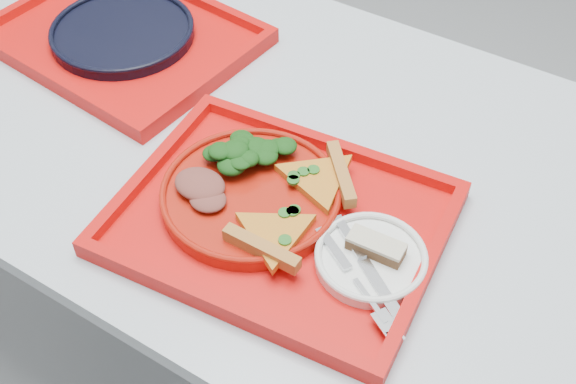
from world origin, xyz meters
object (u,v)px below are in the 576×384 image
Objects in this scene: tray_far at (124,40)px; dessert_bar at (376,246)px; dinner_plate at (251,196)px; navy_plate at (123,33)px; tray_main at (279,223)px.

tray_far is 5.70× the size of dessert_bar.
dinner_plate is 1.00× the size of navy_plate.
tray_far is at bearing 158.18° from dessert_bar.
navy_plate is (-0.42, 0.21, -0.00)m from dinner_plate.
tray_far is 0.66m from dessert_bar.
tray_main is 0.06m from dinner_plate.
tray_far is 0.01m from navy_plate.
tray_far is 1.73× the size of navy_plate.
navy_plate is at bearing 149.84° from tray_main.
dessert_bar reaches higher than dinner_plate.
tray_far is at bearing 149.84° from tray_main.
tray_far is 0.47m from dinner_plate.
navy_plate is 0.66m from dessert_bar.
dessert_bar is at bearing -18.48° from navy_plate.
dinner_plate reaches higher than navy_plate.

